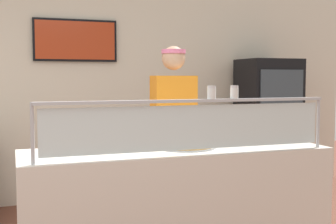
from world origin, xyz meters
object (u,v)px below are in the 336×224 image
at_px(worker_figure, 174,131).
at_px(drink_fridge, 268,126).
at_px(pizza_server, 190,143).
at_px(pepper_flake_shaker, 234,93).
at_px(parmesan_shaker, 212,93).
at_px(pizza_tray, 186,145).

relative_size(worker_figure, drink_fridge, 1.03).
bearing_deg(pizza_server, pepper_flake_shaker, -60.75).
xyz_separation_m(pizza_server, parmesan_shaker, (0.04, -0.30, 0.39)).
bearing_deg(parmesan_shaker, pepper_flake_shaker, 0.00).
distance_m(pizza_tray, pizza_server, 0.04).
bearing_deg(pizza_tray, parmesan_shaker, -78.70).
bearing_deg(worker_figure, pepper_flake_shaker, -82.41).
height_order(parmesan_shaker, worker_figure, worker_figure).
bearing_deg(pepper_flake_shaker, parmesan_shaker, 180.00).
xyz_separation_m(pizza_tray, parmesan_shaker, (0.06, -0.32, 0.41)).
bearing_deg(pepper_flake_shaker, drink_fridge, 52.96).
relative_size(pizza_tray, drink_fridge, 0.27).
xyz_separation_m(parmesan_shaker, drink_fridge, (1.80, 2.15, -0.52)).
height_order(parmesan_shaker, drink_fridge, drink_fridge).
relative_size(parmesan_shaker, drink_fridge, 0.05).
bearing_deg(parmesan_shaker, pizza_tray, 101.30).
height_order(pizza_tray, pepper_flake_shaker, pepper_flake_shaker).
distance_m(pizza_tray, worker_figure, 0.60).
distance_m(parmesan_shaker, drink_fridge, 2.85).
relative_size(pizza_server, drink_fridge, 0.16).
distance_m(pizza_server, pepper_flake_shaker, 0.53).
bearing_deg(pizza_tray, drink_fridge, 44.52).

